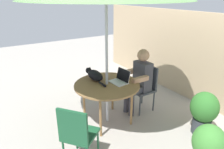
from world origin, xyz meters
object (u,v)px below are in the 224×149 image
at_px(cat, 94,75).
at_px(chair_occupied, 145,84).
at_px(patio_table, 107,87).
at_px(person_seated, 139,78).
at_px(potted_plant_near_fence, 204,111).
at_px(laptop, 121,78).
at_px(chair_empty, 77,132).
at_px(potted_plant_by_chair, 208,148).

bearing_deg(cat, chair_occupied, 72.95).
xyz_separation_m(patio_table, person_seated, (0.00, 0.70, 0.01)).
bearing_deg(potted_plant_near_fence, laptop, -139.75).
xyz_separation_m(chair_occupied, cat, (-0.29, -0.94, 0.30)).
bearing_deg(potted_plant_near_fence, chair_occupied, -165.93).
distance_m(patio_table, chair_occupied, 0.87).
distance_m(laptop, potted_plant_near_fence, 1.42).
height_order(chair_empty, potted_plant_by_chair, chair_empty).
bearing_deg(potted_plant_near_fence, potted_plant_by_chair, -51.48).
relative_size(patio_table, cat, 1.68).
xyz_separation_m(chair_occupied, potted_plant_near_fence, (1.10, 0.27, -0.11)).
relative_size(chair_occupied, cat, 1.35).
bearing_deg(chair_empty, potted_plant_by_chair, 53.05).
relative_size(patio_table, person_seated, 0.90).
bearing_deg(cat, patio_table, 16.13).
height_order(cat, potted_plant_by_chair, cat).
bearing_deg(person_seated, cat, -110.21).
bearing_deg(potted_plant_by_chair, patio_table, -164.39).
xyz_separation_m(chair_occupied, person_seated, (0.00, -0.16, 0.17)).
bearing_deg(patio_table, potted_plant_near_fence, 45.97).
relative_size(person_seated, laptop, 3.79).
bearing_deg(chair_empty, person_seated, 113.21).
bearing_deg(cat, person_seated, 69.79).
distance_m(chair_occupied, potted_plant_near_fence, 1.14).
bearing_deg(potted_plant_near_fence, chair_empty, -102.45).
relative_size(person_seated, cat, 1.87).
xyz_separation_m(person_seated, potted_plant_by_chair, (1.64, -0.25, -0.31)).
xyz_separation_m(patio_table, chair_occupied, (0.00, 0.86, -0.16)).
relative_size(cat, potted_plant_near_fence, 0.90).
bearing_deg(potted_plant_by_chair, cat, -164.31).
bearing_deg(chair_occupied, potted_plant_near_fence, 14.07).
height_order(chair_occupied, chair_empty, same).
height_order(chair_occupied, person_seated, person_seated).
height_order(potted_plant_near_fence, potted_plant_by_chair, potted_plant_near_fence).
bearing_deg(chair_occupied, laptop, -85.38).
bearing_deg(laptop, chair_occupied, 94.62).
distance_m(person_seated, potted_plant_by_chair, 1.68).
relative_size(cat, potted_plant_by_chair, 0.94).
bearing_deg(chair_occupied, patio_table, -90.00).
xyz_separation_m(chair_empty, potted_plant_by_chair, (0.97, 1.30, -0.14)).
bearing_deg(cat, potted_plant_by_chair, 15.69).
bearing_deg(chair_occupied, cat, -107.05).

